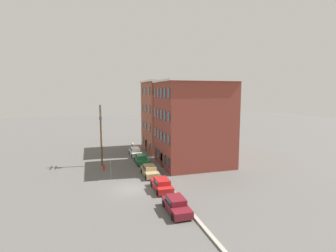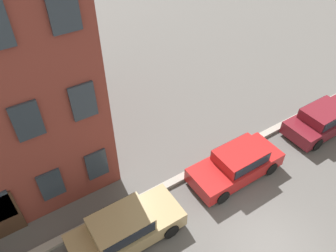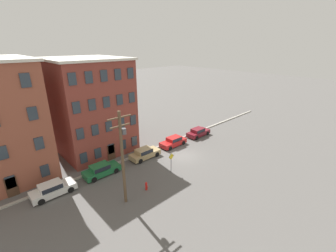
{
  "view_description": "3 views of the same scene",
  "coord_description": "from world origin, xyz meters",
  "px_view_note": "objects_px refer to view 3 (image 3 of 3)",
  "views": [
    {
      "loc": [
        30.08,
        -4.46,
        11.51
      ],
      "look_at": [
        -1.15,
        4.93,
        7.29
      ],
      "focal_mm": 28.0,
      "sensor_mm": 36.0,
      "label": 1
    },
    {
      "loc": [
        -6.64,
        -3.24,
        11.79
      ],
      "look_at": [
        -1.63,
        4.46,
        3.63
      ],
      "focal_mm": 35.0,
      "sensor_mm": 36.0,
      "label": 2
    },
    {
      "loc": [
        -21.14,
        -19.53,
        15.1
      ],
      "look_at": [
        -0.74,
        2.35,
        4.09
      ],
      "focal_mm": 24.0,
      "sensor_mm": 36.0,
      "label": 3
    }
  ],
  "objects_px": {
    "car_maroon": "(198,132)",
    "utility_pole": "(123,154)",
    "car_green": "(101,169)",
    "fire_hydrant": "(146,186)",
    "car_tan": "(145,153)",
    "car_red": "(173,141)",
    "car_white": "(52,189)",
    "caution_sign": "(171,160)"
  },
  "relations": [
    {
      "from": "fire_hydrant",
      "to": "utility_pole",
      "type": "bearing_deg",
      "value": -177.51
    },
    {
      "from": "car_red",
      "to": "caution_sign",
      "type": "bearing_deg",
      "value": -136.36
    },
    {
      "from": "car_green",
      "to": "car_tan",
      "type": "xyz_separation_m",
      "value": [
        6.53,
        -0.12,
        0.0
      ]
    },
    {
      "from": "car_white",
      "to": "car_red",
      "type": "height_order",
      "value": "same"
    },
    {
      "from": "car_green",
      "to": "fire_hydrant",
      "type": "height_order",
      "value": "car_green"
    },
    {
      "from": "fire_hydrant",
      "to": "car_tan",
      "type": "bearing_deg",
      "value": 53.99
    },
    {
      "from": "car_tan",
      "to": "car_red",
      "type": "distance_m",
      "value": 5.77
    },
    {
      "from": "car_green",
      "to": "car_red",
      "type": "height_order",
      "value": "same"
    },
    {
      "from": "car_green",
      "to": "fire_hydrant",
      "type": "relative_size",
      "value": 4.58
    },
    {
      "from": "car_tan",
      "to": "car_maroon",
      "type": "relative_size",
      "value": 1.0
    },
    {
      "from": "car_red",
      "to": "car_maroon",
      "type": "relative_size",
      "value": 1.0
    },
    {
      "from": "utility_pole",
      "to": "caution_sign",
      "type": "bearing_deg",
      "value": 6.61
    },
    {
      "from": "car_tan",
      "to": "caution_sign",
      "type": "distance_m",
      "value": 5.38
    },
    {
      "from": "car_white",
      "to": "caution_sign",
      "type": "relative_size",
      "value": 1.66
    },
    {
      "from": "car_green",
      "to": "car_red",
      "type": "xyz_separation_m",
      "value": [
        12.29,
        0.02,
        0.0
      ]
    },
    {
      "from": "utility_pole",
      "to": "car_white",
      "type": "bearing_deg",
      "value": 129.43
    },
    {
      "from": "car_red",
      "to": "utility_pole",
      "type": "height_order",
      "value": "utility_pole"
    },
    {
      "from": "caution_sign",
      "to": "fire_hydrant",
      "type": "relative_size",
      "value": 2.76
    },
    {
      "from": "utility_pole",
      "to": "car_tan",
      "type": "bearing_deg",
      "value": 40.93
    },
    {
      "from": "caution_sign",
      "to": "fire_hydrant",
      "type": "xyz_separation_m",
      "value": [
        -4.44,
        -0.71,
        -1.27
      ]
    },
    {
      "from": "car_white",
      "to": "car_maroon",
      "type": "distance_m",
      "value": 23.74
    },
    {
      "from": "car_maroon",
      "to": "utility_pole",
      "type": "height_order",
      "value": "utility_pole"
    },
    {
      "from": "car_tan",
      "to": "car_white",
      "type": "bearing_deg",
      "value": 179.75
    },
    {
      "from": "car_red",
      "to": "utility_pole",
      "type": "bearing_deg",
      "value": -154.0
    },
    {
      "from": "utility_pole",
      "to": "fire_hydrant",
      "type": "bearing_deg",
      "value": 2.49
    },
    {
      "from": "caution_sign",
      "to": "utility_pole",
      "type": "distance_m",
      "value": 8.04
    },
    {
      "from": "car_red",
      "to": "fire_hydrant",
      "type": "distance_m",
      "value": 11.84
    },
    {
      "from": "car_white",
      "to": "caution_sign",
      "type": "distance_m",
      "value": 13.36
    },
    {
      "from": "caution_sign",
      "to": "utility_pole",
      "type": "relative_size",
      "value": 0.28
    },
    {
      "from": "car_red",
      "to": "caution_sign",
      "type": "height_order",
      "value": "caution_sign"
    },
    {
      "from": "car_tan",
      "to": "car_maroon",
      "type": "height_order",
      "value": "same"
    },
    {
      "from": "car_white",
      "to": "car_green",
      "type": "height_order",
      "value": "same"
    },
    {
      "from": "car_tan",
      "to": "fire_hydrant",
      "type": "relative_size",
      "value": 4.58
    },
    {
      "from": "car_white",
      "to": "caution_sign",
      "type": "bearing_deg",
      "value": -23.64
    },
    {
      "from": "car_green",
      "to": "utility_pole",
      "type": "height_order",
      "value": "utility_pole"
    },
    {
      "from": "car_green",
      "to": "car_white",
      "type": "bearing_deg",
      "value": -179.33
    },
    {
      "from": "car_tan",
      "to": "utility_pole",
      "type": "bearing_deg",
      "value": -139.07
    },
    {
      "from": "car_green",
      "to": "car_maroon",
      "type": "relative_size",
      "value": 1.0
    },
    {
      "from": "car_maroon",
      "to": "car_white",
      "type": "bearing_deg",
      "value": 179.89
    },
    {
      "from": "car_white",
      "to": "car_tan",
      "type": "distance_m",
      "value": 12.12
    },
    {
      "from": "utility_pole",
      "to": "fire_hydrant",
      "type": "relative_size",
      "value": 9.98
    },
    {
      "from": "car_red",
      "to": "car_maroon",
      "type": "height_order",
      "value": "same"
    }
  ]
}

